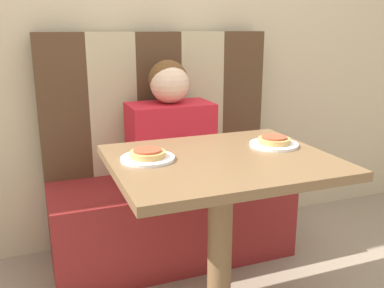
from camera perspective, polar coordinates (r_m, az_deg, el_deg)
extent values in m
cube|color=#C6B28E|center=(2.47, -5.51, 16.67)|extent=(7.00, 0.05, 2.60)
cube|color=maroon|center=(2.39, -2.76, -9.73)|extent=(1.28, 0.53, 0.45)
cube|color=#4C331E|center=(2.32, -16.80, 4.62)|extent=(0.26, 0.09, 0.76)
cube|color=tan|center=(2.35, -10.58, 5.15)|extent=(0.26, 0.09, 0.76)
cube|color=#4C331E|center=(2.41, -4.58, 5.61)|extent=(0.26, 0.09, 0.76)
cube|color=tan|center=(2.50, 1.08, 5.98)|extent=(0.26, 0.09, 0.76)
cube|color=#4C331E|center=(2.60, 6.33, 6.27)|extent=(0.26, 0.09, 0.76)
cube|color=brown|center=(1.66, 3.93, -2.34)|extent=(0.84, 0.70, 0.03)
cylinder|color=brown|center=(1.81, 3.71, -13.82)|extent=(0.10, 0.10, 0.72)
cube|color=red|center=(2.25, -2.90, 0.29)|extent=(0.43, 0.25, 0.41)
sphere|color=beige|center=(2.19, -3.00, 8.01)|extent=(0.20, 0.20, 0.20)
sphere|color=brown|center=(2.21, -3.21, 8.55)|extent=(0.20, 0.20, 0.20)
cylinder|color=white|center=(1.62, -5.93, -1.92)|extent=(0.20, 0.20, 0.01)
cylinder|color=white|center=(1.84, 10.85, -0.07)|extent=(0.20, 0.20, 0.01)
cylinder|color=tan|center=(1.62, -5.95, -1.35)|extent=(0.13, 0.13, 0.02)
cylinder|color=#AD472D|center=(1.61, -5.96, -0.85)|extent=(0.11, 0.11, 0.01)
cylinder|color=tan|center=(1.83, 10.88, 0.44)|extent=(0.13, 0.13, 0.02)
cylinder|color=#AD472D|center=(1.83, 10.90, 0.89)|extent=(0.11, 0.11, 0.01)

